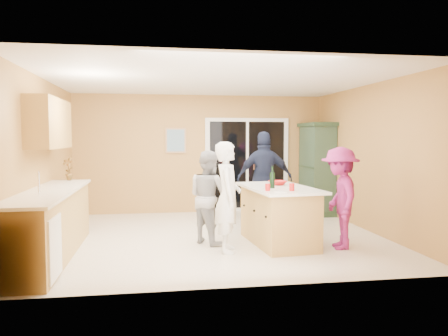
{
  "coord_description": "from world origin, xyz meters",
  "views": [
    {
      "loc": [
        -0.99,
        -7.16,
        1.66
      ],
      "look_at": [
        0.15,
        0.1,
        1.15
      ],
      "focal_mm": 35.0,
      "sensor_mm": 36.0,
      "label": 1
    }
  ],
  "objects": [
    {
      "name": "ceiling",
      "position": [
        0.0,
        0.0,
        2.6
      ],
      "size": [
        5.5,
        5.0,
        0.1
      ],
      "primitive_type": "cube",
      "color": "white",
      "rests_on": "wall_back"
    },
    {
      "name": "framed_picture",
      "position": [
        -0.55,
        2.48,
        1.6
      ],
      "size": [
        0.46,
        0.04,
        0.56
      ],
      "color": "#AC8056",
      "rests_on": "wall_back"
    },
    {
      "name": "green_hutch",
      "position": [
        2.49,
        1.9,
        0.97
      ],
      "size": [
        0.57,
        1.08,
        1.98
      ],
      "color": "#223722",
      "rests_on": "floor"
    },
    {
      "name": "floor",
      "position": [
        0.0,
        0.0,
        0.0
      ],
      "size": [
        5.5,
        5.5,
        0.0
      ],
      "primitive_type": "plane",
      "color": "#F0E1CF",
      "rests_on": "ground"
    },
    {
      "name": "tumbler_near",
      "position": [
        0.6,
        -1.1,
        0.95
      ],
      "size": [
        0.09,
        0.09,
        0.1
      ],
      "primitive_type": "cylinder",
      "rotation": [
        0.0,
        0.0,
        0.26
      ],
      "color": "red",
      "rests_on": "kitchen_island"
    },
    {
      "name": "sliding_door",
      "position": [
        1.05,
        2.46,
        1.05
      ],
      "size": [
        1.9,
        0.07,
        2.1
      ],
      "color": "white",
      "rests_on": "floor"
    },
    {
      "name": "serving_bowl",
      "position": [
        0.96,
        -0.36,
        0.93
      ],
      "size": [
        0.35,
        0.35,
        0.07
      ],
      "primitive_type": "imported",
      "rotation": [
        0.0,
        0.0,
        0.29
      ],
      "color": "red",
      "rests_on": "kitchen_island"
    },
    {
      "name": "wall_left",
      "position": [
        -2.75,
        0.0,
        1.3
      ],
      "size": [
        0.1,
        5.0,
        2.6
      ],
      "primitive_type": "cube",
      "color": "tan",
      "rests_on": "ground"
    },
    {
      "name": "woman_grey",
      "position": [
        -0.17,
        -0.38,
        0.73
      ],
      "size": [
        0.86,
        0.9,
        1.46
      ],
      "primitive_type": "imported",
      "rotation": [
        0.0,
        0.0,
        2.17
      ],
      "color": "#969699",
      "rests_on": "floor"
    },
    {
      "name": "wine_bottle",
      "position": [
        0.75,
        -0.79,
        1.03
      ],
      "size": [
        0.08,
        0.08,
        0.33
      ],
      "rotation": [
        0.0,
        0.0,
        -0.09
      ],
      "color": "black",
      "rests_on": "kitchen_island"
    },
    {
      "name": "wall_back",
      "position": [
        0.0,
        2.5,
        1.3
      ],
      "size": [
        5.5,
        0.1,
        2.6
      ],
      "primitive_type": "cube",
      "color": "tan",
      "rests_on": "ground"
    },
    {
      "name": "woman_magenta",
      "position": [
        1.73,
        -1.03,
        0.76
      ],
      "size": [
        0.75,
        1.08,
        1.53
      ],
      "primitive_type": "imported",
      "rotation": [
        0.0,
        0.0,
        -1.76
      ],
      "color": "#962069",
      "rests_on": "floor"
    },
    {
      "name": "tulip_vase",
      "position": [
        -2.45,
        0.52,
        1.14
      ],
      "size": [
        0.24,
        0.21,
        0.39
      ],
      "primitive_type": "imported",
      "rotation": [
        0.0,
        0.0,
        -0.4
      ],
      "color": "#AC2611",
      "rests_on": "left_cabinet_run"
    },
    {
      "name": "kitchen_island",
      "position": [
        0.9,
        -0.62,
        0.42
      ],
      "size": [
        1.08,
        1.79,
        0.9
      ],
      "rotation": [
        0.0,
        0.0,
        0.09
      ],
      "color": "#B58D46",
      "rests_on": "floor"
    },
    {
      "name": "upper_cabinets",
      "position": [
        -2.58,
        -0.2,
        1.88
      ],
      "size": [
        0.35,
        1.6,
        0.75
      ],
      "primitive_type": "cube",
      "color": "#B58D46",
      "rests_on": "wall_left"
    },
    {
      "name": "wall_right",
      "position": [
        2.75,
        0.0,
        1.3
      ],
      "size": [
        0.1,
        5.0,
        2.6
      ],
      "primitive_type": "cube",
      "color": "tan",
      "rests_on": "ground"
    },
    {
      "name": "woman_navy",
      "position": [
        1.02,
        0.74,
        0.89
      ],
      "size": [
        1.07,
        0.51,
        1.78
      ],
      "primitive_type": "imported",
      "rotation": [
        0.0,
        0.0,
        3.06
      ],
      "color": "#171C34",
      "rests_on": "floor"
    },
    {
      "name": "woman_white",
      "position": [
        0.04,
        -0.96,
        0.8
      ],
      "size": [
        0.47,
        0.64,
        1.6
      ],
      "primitive_type": "imported",
      "rotation": [
        0.0,
        0.0,
        1.41
      ],
      "color": "silver",
      "rests_on": "floor"
    },
    {
      "name": "tumbler_far",
      "position": [
        0.94,
        -1.15,
        0.95
      ],
      "size": [
        0.09,
        0.09,
        0.11
      ],
      "primitive_type": "cylinder",
      "rotation": [
        0.0,
        0.0,
        0.3
      ],
      "color": "red",
      "rests_on": "kitchen_island"
    },
    {
      "name": "left_cabinet_run",
      "position": [
        -2.45,
        -1.05,
        0.46
      ],
      "size": [
        0.65,
        3.05,
        1.24
      ],
      "color": "#B58D46",
      "rests_on": "floor"
    },
    {
      "name": "white_plate",
      "position": [
        0.75,
        -1.22,
        0.91
      ],
      "size": [
        0.24,
        0.24,
        0.01
      ],
      "primitive_type": "cylinder",
      "rotation": [
        0.0,
        0.0,
        0.17
      ],
      "color": "silver",
      "rests_on": "kitchen_island"
    },
    {
      "name": "wall_front",
      "position": [
        0.0,
        -2.5,
        1.3
      ],
      "size": [
        5.5,
        0.1,
        2.6
      ],
      "primitive_type": "cube",
      "color": "tan",
      "rests_on": "ground"
    }
  ]
}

